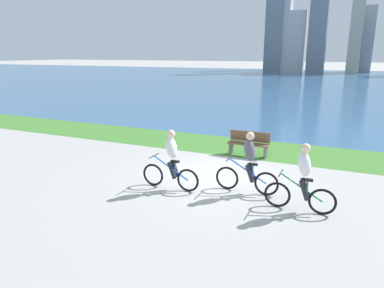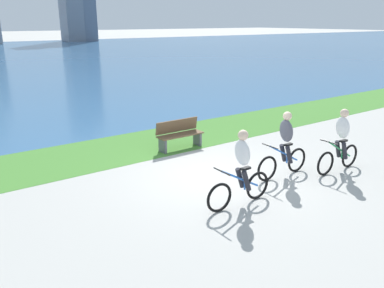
# 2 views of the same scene
# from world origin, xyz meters

# --- Properties ---
(ground_plane) EXTENTS (300.00, 300.00, 0.00)m
(ground_plane) POSITION_xyz_m (0.00, 0.00, 0.00)
(ground_plane) COLOR #B2AFA8
(grass_strip_bayside) EXTENTS (120.00, 2.91, 0.01)m
(grass_strip_bayside) POSITION_xyz_m (0.00, 3.51, 0.00)
(grass_strip_bayside) COLOR #478433
(grass_strip_bayside) RESTS_ON ground
(cyclist_lead) EXTENTS (1.74, 0.52, 1.69)m
(cyclist_lead) POSITION_xyz_m (-0.68, -1.56, 0.84)
(cyclist_lead) COLOR black
(cyclist_lead) RESTS_ON ground
(cyclist_trailing) EXTENTS (1.75, 0.52, 1.70)m
(cyclist_trailing) POSITION_xyz_m (1.34, -0.96, 0.84)
(cyclist_trailing) COLOR black
(cyclist_trailing) RESTS_ON ground
(cyclist_distant_rear) EXTENTS (1.69, 0.52, 1.69)m
(cyclist_distant_rear) POSITION_xyz_m (2.81, -1.56, 0.84)
(cyclist_distant_rear) COLOR black
(cyclist_distant_rear) RESTS_ON ground
(bench_near_path) EXTENTS (1.50, 0.47, 0.90)m
(bench_near_path) POSITION_xyz_m (0.44, 2.51, 0.45)
(bench_near_path) COLOR brown
(bench_near_path) RESTS_ON ground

